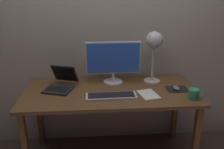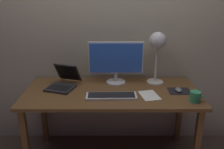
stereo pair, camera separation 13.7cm
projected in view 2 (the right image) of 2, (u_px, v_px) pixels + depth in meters
name	position (u px, v px, depth m)	size (l,w,h in m)	color
back_wall	(111.00, 23.00, 2.43)	(4.80, 0.06, 2.60)	#B2A893
desk	(111.00, 99.00, 2.28)	(1.60, 0.70, 0.74)	brown
monitor	(115.00, 60.00, 2.36)	(0.53, 0.19, 0.42)	silver
keyboard_main	(110.00, 96.00, 2.12)	(0.44, 0.15, 0.03)	silver
laptop	(63.00, 80.00, 2.34)	(0.33, 0.38, 0.21)	#28282B
desk_lamp	(156.00, 45.00, 2.31)	(0.16, 0.16, 0.51)	beige
mousepad	(179.00, 91.00, 2.25)	(0.20, 0.16, 0.00)	black
mouse	(178.00, 90.00, 2.23)	(0.06, 0.10, 0.03)	slate
coffee_mug	(194.00, 96.00, 2.04)	(0.12, 0.09, 0.09)	#339966
paper_sheet_near_mouse	(149.00, 95.00, 2.16)	(0.15, 0.21, 0.00)	white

